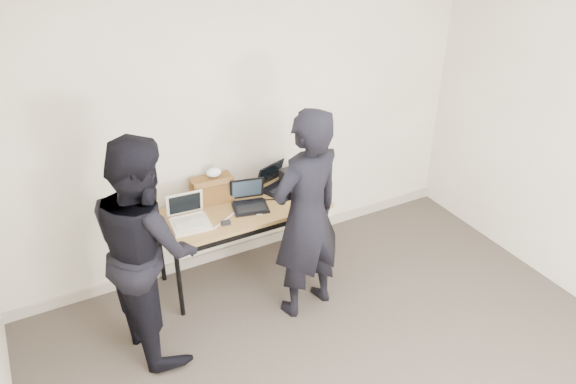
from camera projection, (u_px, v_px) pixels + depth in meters
room at (404, 259)px, 3.21m from camera, size 4.60×4.60×2.80m
desk at (242, 214)px, 4.92m from camera, size 1.50×0.65×0.72m
laptop_beige at (189, 219)px, 4.65m from camera, size 0.33×0.32×0.25m
laptop_center at (249, 201)px, 4.90m from camera, size 0.36×0.35×0.23m
laptop_right at (278, 183)px, 5.17m from camera, size 0.40×0.39×0.23m
leather_satchel at (212, 189)px, 4.93m from camera, size 0.37×0.20×0.25m
tissue at (214, 172)px, 4.86m from camera, size 0.14×0.12×0.08m
equipment_box at (295, 176)px, 5.26m from camera, size 0.26×0.23×0.13m
power_brick at (226, 223)px, 4.66m from camera, size 0.08×0.05×0.03m
cables at (250, 206)px, 4.91m from camera, size 0.80×0.44×0.01m
person_typist at (307, 216)px, 4.43m from camera, size 0.74×0.56×1.82m
person_observer at (147, 248)px, 4.09m from camera, size 0.78×0.95×1.78m
baseboard at (249, 245)px, 5.57m from camera, size 4.50×0.03×0.10m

